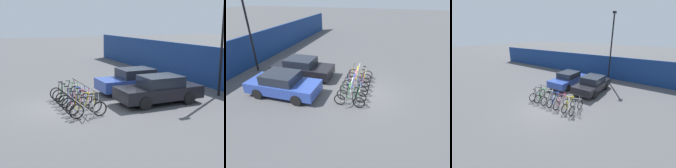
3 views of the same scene
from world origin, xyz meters
TOP-DOWN VIEW (x-y plane):
  - ground_plane at (0.00, 0.00)m, footprint 120.00×120.00m
  - hoarding_wall at (0.00, 9.50)m, footprint 36.00×0.16m
  - bike_rack at (0.16, 0.68)m, footprint 4.15×0.04m
  - bicycle_black at (-1.65, 0.53)m, footprint 0.68×1.71m
  - bicycle_green at (-1.10, 0.53)m, footprint 0.68×1.71m
  - bicycle_white at (-0.44, 0.53)m, footprint 0.68×1.71m
  - bicycle_blue at (0.13, 0.53)m, footprint 0.68×1.71m
  - bicycle_pink at (0.72, 0.53)m, footprint 0.68×1.71m
  - bicycle_yellow at (1.39, 0.53)m, footprint 0.68×1.71m
  - bicycle_silver at (1.96, 0.53)m, footprint 0.68×1.71m
  - car_blue at (-1.50, 4.57)m, footprint 1.91×4.25m
  - car_black at (1.11, 4.61)m, footprint 1.91×4.31m
  - lamp_post at (1.12, 8.50)m, footprint 0.24×0.44m

SIDE VIEW (x-z plane):
  - ground_plane at x=0.00m, z-range 0.00..0.00m
  - bicycle_black at x=-1.65m, z-range -0.15..0.90m
  - bicycle_green at x=-1.10m, z-range -0.15..0.90m
  - bicycle_white at x=-0.44m, z-range -0.15..0.90m
  - bicycle_blue at x=0.13m, z-range -0.15..0.90m
  - bicycle_pink at x=0.72m, z-range -0.15..0.90m
  - bicycle_yellow at x=1.39m, z-range -0.15..0.90m
  - bicycle_silver at x=1.96m, z-range -0.15..0.90m
  - bike_rack at x=0.16m, z-range 0.21..0.78m
  - car_blue at x=-1.50m, z-range -0.01..1.39m
  - car_black at x=1.11m, z-range -0.01..1.39m
  - hoarding_wall at x=0.00m, z-range 0.00..2.54m
  - lamp_post at x=1.12m, z-range 0.36..7.34m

